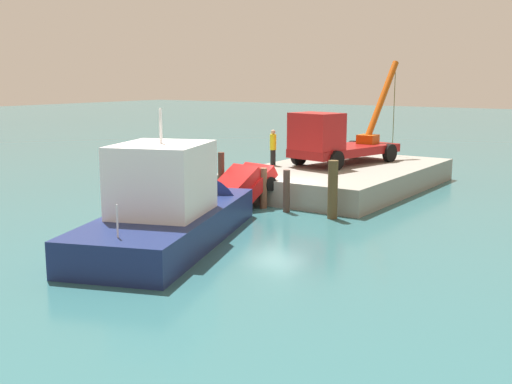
% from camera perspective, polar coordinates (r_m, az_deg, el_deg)
% --- Properties ---
extents(ground, '(200.00, 200.00, 0.00)m').
position_cam_1_polar(ground, '(28.60, 2.00, -1.50)').
color(ground, '#2D6066').
extents(dock, '(12.54, 7.80, 1.19)m').
position_cam_1_polar(dock, '(34.00, 7.79, 1.33)').
color(dock, gray).
rests_on(dock, ground).
extents(crane_truck, '(8.69, 4.00, 5.61)m').
position_cam_1_polar(crane_truck, '(34.10, 7.08, 4.70)').
color(crane_truck, maroon).
rests_on(crane_truck, dock).
extents(dock_worker, '(0.34, 0.34, 1.90)m').
position_cam_1_polar(dock_worker, '(33.80, 1.54, 4.07)').
color(dock_worker, black).
rests_on(dock_worker, dock).
extents(salvaged_car, '(4.16, 2.59, 2.91)m').
position_cam_1_polar(salvaged_car, '(28.37, -2.04, -0.24)').
color(salvaged_car, red).
rests_on(salvaged_car, ground).
extents(moored_yacht, '(12.24, 7.45, 6.46)m').
position_cam_1_polar(moored_yacht, '(24.26, -6.53, -2.40)').
color(moored_yacht, navy).
rests_on(moored_yacht, ground).
extents(piling_near, '(0.30, 0.30, 2.41)m').
position_cam_1_polar(piling_near, '(29.58, -3.14, 1.27)').
color(piling_near, brown).
rests_on(piling_near, ground).
extents(piling_mid, '(0.33, 0.33, 1.83)m').
position_cam_1_polar(piling_mid, '(28.52, 0.67, 0.35)').
color(piling_mid, brown).
rests_on(piling_mid, ground).
extents(piling_far, '(0.30, 0.30, 1.88)m').
position_cam_1_polar(piling_far, '(27.73, 2.76, 0.10)').
color(piling_far, '#4D3830').
rests_on(piling_far, ground).
extents(piling_end, '(0.42, 0.42, 2.45)m').
position_cam_1_polar(piling_end, '(26.55, 6.93, 0.21)').
color(piling_end, brown).
rests_on(piling_end, ground).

